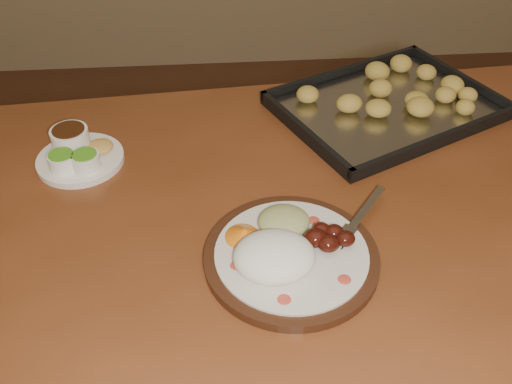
{
  "coord_description": "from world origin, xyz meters",
  "views": [
    {
      "loc": [
        -0.27,
        -0.71,
        1.42
      ],
      "look_at": [
        -0.21,
        0.05,
        0.77
      ],
      "focal_mm": 40.0,
      "sensor_mm": 36.0,
      "label": 1
    }
  ],
  "objects": [
    {
      "name": "dining_table",
      "position": [
        -0.2,
        0.0,
        0.65
      ],
      "size": [
        1.56,
        1.01,
        0.75
      ],
      "rotation": [
        0.0,
        0.0,
        0.08
      ],
      "color": "brown",
      "rests_on": "ground"
    },
    {
      "name": "dinner_plate",
      "position": [
        -0.17,
        -0.1,
        0.77
      ],
      "size": [
        0.32,
        0.28,
        0.06
      ],
      "rotation": [
        0.0,
        0.0,
        0.47
      ],
      "color": "#32190D",
      "rests_on": "dining_table"
    },
    {
      "name": "condiment_saucer",
      "position": [
        -0.54,
        0.19,
        0.77
      ],
      "size": [
        0.17,
        0.17,
        0.06
      ],
      "rotation": [
        0.0,
        0.0,
        0.25
      ],
      "color": "white",
      "rests_on": "dining_table"
    },
    {
      "name": "baking_tray",
      "position": [
        0.1,
        0.32,
        0.77
      ],
      "size": [
        0.54,
        0.49,
        0.05
      ],
      "rotation": [
        0.0,
        0.0,
        0.45
      ],
      "color": "black",
      "rests_on": "dining_table"
    }
  ]
}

